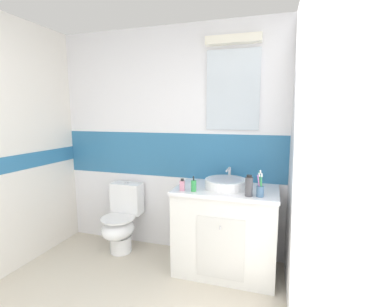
{
  "coord_description": "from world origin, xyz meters",
  "views": [
    {
      "loc": [
        1.12,
        -0.4,
        1.56
      ],
      "look_at": [
        0.41,
        2.0,
        1.19
      ],
      "focal_mm": 25.03,
      "sensor_mm": 36.0,
      "label": 1
    }
  ],
  "objects_px": {
    "mouthwash_bottle": "(249,186)",
    "toilet": "(122,220)",
    "sink_basin": "(226,183)",
    "toothbrush_cup": "(260,190)",
    "perfume_flask_small": "(182,185)",
    "soap_dispenser": "(194,186)"
  },
  "relations": [
    {
      "from": "toothbrush_cup",
      "to": "perfume_flask_small",
      "type": "bearing_deg",
      "value": -178.54
    },
    {
      "from": "toothbrush_cup",
      "to": "toilet",
      "type": "bearing_deg",
      "value": 171.21
    },
    {
      "from": "sink_basin",
      "to": "mouthwash_bottle",
      "type": "bearing_deg",
      "value": -39.75
    },
    {
      "from": "toilet",
      "to": "mouthwash_bottle",
      "type": "bearing_deg",
      "value": -9.98
    },
    {
      "from": "sink_basin",
      "to": "perfume_flask_small",
      "type": "bearing_deg",
      "value": -152.24
    },
    {
      "from": "sink_basin",
      "to": "toilet",
      "type": "bearing_deg",
      "value": 177.31
    },
    {
      "from": "toothbrush_cup",
      "to": "soap_dispenser",
      "type": "height_order",
      "value": "toothbrush_cup"
    },
    {
      "from": "toilet",
      "to": "toothbrush_cup",
      "type": "distance_m",
      "value": 1.64
    },
    {
      "from": "soap_dispenser",
      "to": "mouthwash_bottle",
      "type": "bearing_deg",
      "value": -0.86
    },
    {
      "from": "toilet",
      "to": "soap_dispenser",
      "type": "distance_m",
      "value": 1.1
    },
    {
      "from": "mouthwash_bottle",
      "to": "toilet",
      "type": "bearing_deg",
      "value": 170.02
    },
    {
      "from": "toilet",
      "to": "perfume_flask_small",
      "type": "relative_size",
      "value": 6.86
    },
    {
      "from": "sink_basin",
      "to": "mouthwash_bottle",
      "type": "relative_size",
      "value": 2.35
    },
    {
      "from": "toilet",
      "to": "mouthwash_bottle",
      "type": "xyz_separation_m",
      "value": [
        1.43,
        -0.25,
        0.58
      ]
    },
    {
      "from": "sink_basin",
      "to": "soap_dispenser",
      "type": "xyz_separation_m",
      "value": [
        -0.27,
        -0.19,
        0.0
      ]
    },
    {
      "from": "mouthwash_bottle",
      "to": "perfume_flask_small",
      "type": "height_order",
      "value": "mouthwash_bottle"
    },
    {
      "from": "sink_basin",
      "to": "toilet",
      "type": "height_order",
      "value": "sink_basin"
    },
    {
      "from": "sink_basin",
      "to": "soap_dispenser",
      "type": "relative_size",
      "value": 3.07
    },
    {
      "from": "sink_basin",
      "to": "toilet",
      "type": "xyz_separation_m",
      "value": [
        -1.2,
        0.06,
        -0.54
      ]
    },
    {
      "from": "sink_basin",
      "to": "toothbrush_cup",
      "type": "bearing_deg",
      "value": -28.58
    },
    {
      "from": "toilet",
      "to": "perfume_flask_small",
      "type": "height_order",
      "value": "perfume_flask_small"
    },
    {
      "from": "sink_basin",
      "to": "toothbrush_cup",
      "type": "height_order",
      "value": "toothbrush_cup"
    }
  ]
}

